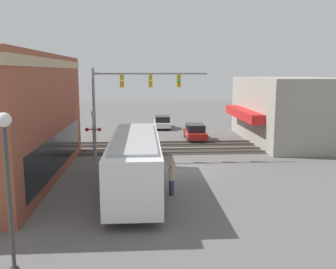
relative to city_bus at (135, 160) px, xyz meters
The scene contains 11 objects.
ground_plane 5.17m from the city_bus, 35.01° to the right, with size 120.00×120.00×0.00m, color #605E5B.
shop_building 20.06m from the city_bus, 44.71° to the right, with size 13.65×8.85×5.93m.
city_bus is the anchor object (origin of this frame).
traffic_signal_gantry 8.31m from the city_bus, ahead, with size 0.42×8.35×6.74m.
crossing_signal 8.09m from the city_bus, 23.37° to the left, with size 1.41×1.18×3.81m.
streetlamp 9.67m from the city_bus, 158.28° to the left, with size 0.44×0.44×5.31m.
rail_track_near 10.52m from the city_bus, 15.65° to the right, with size 2.60×60.00×0.15m.
rail_track_far 13.59m from the city_bus, 11.98° to the right, with size 2.60×60.00×0.15m.
parked_car_red 16.39m from the city_bus, 19.27° to the right, with size 4.28×1.82×1.51m.
parked_car_white 23.09m from the city_bus, ahead, with size 4.42×1.82×1.45m.
pedestrian_near_bus 2.26m from the city_bus, 114.56° to the right, with size 0.34×0.34×1.71m.
Camera 1 is at (-23.85, 2.30, 6.45)m, focal length 40.00 mm.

